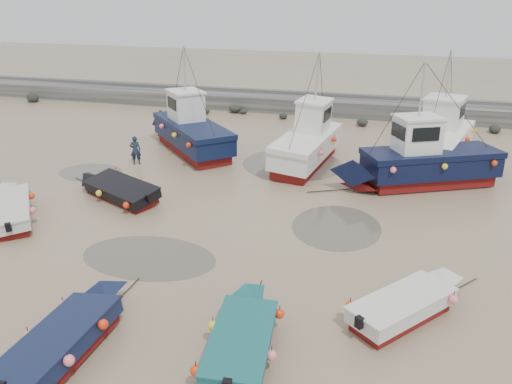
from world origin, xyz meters
TOP-DOWN VIEW (x-y plane):
  - ground at (0.00, 0.00)m, footprint 120.00×120.00m
  - seawall at (0.05, 21.99)m, footprint 60.00×4.92m
  - puddle_a at (-1.58, -2.30)m, footprint 5.33×5.33m
  - puddle_b at (5.09, 2.11)m, footprint 3.81×3.81m
  - puddle_c at (-8.80, 5.36)m, footprint 3.65×3.65m
  - puddle_d at (1.74, 9.55)m, footprint 5.84×5.84m
  - dinghy_0 at (-8.99, -0.64)m, footprint 4.75×5.70m
  - dinghy_1 at (-1.39, -7.63)m, footprint 2.35×6.30m
  - dinghy_2 at (3.36, -6.41)m, footprint 2.18×5.80m
  - dinghy_3 at (7.95, -3.58)m, footprint 4.34×4.91m
  - dinghy_4 at (-5.53, 2.62)m, footprint 6.09×3.53m
  - cabin_boat_0 at (-5.06, 10.60)m, footprint 8.07×8.38m
  - cabin_boat_1 at (2.54, 10.07)m, footprint 3.57×9.83m
  - cabin_boat_2 at (8.59, 7.95)m, footprint 9.53×5.63m
  - cabin_boat_3 at (9.92, 12.66)m, footprint 5.05×9.97m
  - person at (-6.98, 7.24)m, footprint 0.72×0.60m

SIDE VIEW (x-z plane):
  - ground at x=0.00m, z-range 0.00..0.00m
  - person at x=-6.98m, z-range -0.84..0.84m
  - puddle_a at x=-1.58m, z-range 0.00..0.01m
  - puddle_b at x=5.09m, z-range 0.00..0.01m
  - puddle_c at x=-8.80m, z-range 0.00..0.01m
  - puddle_d at x=1.74m, z-range 0.00..0.01m
  - dinghy_0 at x=-8.99m, z-range -0.18..1.25m
  - dinghy_4 at x=-5.53m, z-range -0.17..1.25m
  - dinghy_1 at x=-1.39m, z-range -0.17..1.26m
  - dinghy_3 at x=7.95m, z-range -0.16..1.26m
  - dinghy_2 at x=3.36m, z-range -0.16..1.26m
  - seawall at x=0.05m, z-range -0.12..1.38m
  - cabin_boat_0 at x=-5.06m, z-range -1.78..4.44m
  - cabin_boat_3 at x=9.92m, z-range -1.77..4.45m
  - cabin_boat_2 at x=8.59m, z-range -1.76..4.46m
  - cabin_boat_1 at x=2.54m, z-range -1.76..4.46m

